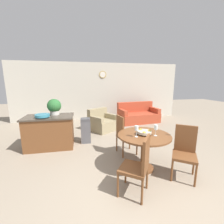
# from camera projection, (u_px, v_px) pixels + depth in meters

# --- Properties ---
(ground_plane) EXTENTS (24.00, 24.00, 0.00)m
(ground_plane) POSITION_uv_depth(u_px,v_px,m) (140.00, 202.00, 2.30)
(ground_plane) COLOR gray
(wall_back) EXTENTS (8.00, 0.09, 2.70)m
(wall_back) POSITION_uv_depth(u_px,v_px,m) (99.00, 92.00, 7.22)
(wall_back) COLOR beige
(wall_back) RESTS_ON ground_plane
(dining_table) EXTENTS (1.07, 1.07, 0.76)m
(dining_table) POSITION_uv_depth(u_px,v_px,m) (144.00, 143.00, 3.07)
(dining_table) COLOR brown
(dining_table) RESTS_ON ground_plane
(dining_chair_near_left) EXTENTS (0.59, 0.59, 1.00)m
(dining_chair_near_left) POSITION_uv_depth(u_px,v_px,m) (139.00, 164.00, 2.36)
(dining_chair_near_left) COLOR brown
(dining_chair_near_left) RESTS_ON ground_plane
(dining_chair_near_right) EXTENTS (0.59, 0.59, 1.00)m
(dining_chair_near_right) POSITION_uv_depth(u_px,v_px,m) (185.00, 150.00, 2.85)
(dining_chair_near_right) COLOR brown
(dining_chair_near_right) RESTS_ON ground_plane
(dining_chair_far_side) EXTENTS (0.49, 0.49, 1.00)m
(dining_chair_far_side) POSITION_uv_depth(u_px,v_px,m) (124.00, 134.00, 3.75)
(dining_chair_far_side) COLOR brown
(dining_chair_far_side) RESTS_ON ground_plane
(fruit_bowl) EXTENTS (0.29, 0.29, 0.10)m
(fruit_bowl) POSITION_uv_depth(u_px,v_px,m) (144.00, 132.00, 3.02)
(fruit_bowl) COLOR #B7B29E
(fruit_bowl) RESTS_ON dining_table
(wine_glass_left) EXTENTS (0.07, 0.07, 0.22)m
(wine_glass_left) POSITION_uv_depth(u_px,v_px,m) (137.00, 129.00, 2.88)
(wine_glass_left) COLOR silver
(wine_glass_left) RESTS_ON dining_table
(wine_glass_right) EXTENTS (0.07, 0.07, 0.22)m
(wine_glass_right) POSITION_uv_depth(u_px,v_px,m) (156.00, 128.00, 2.94)
(wine_glass_right) COLOR silver
(wine_glass_right) RESTS_ON dining_table
(kitchen_island) EXTENTS (1.29, 0.79, 0.89)m
(kitchen_island) POSITION_uv_depth(u_px,v_px,m) (50.00, 132.00, 4.17)
(kitchen_island) COLOR brown
(kitchen_island) RESTS_ON ground_plane
(teal_bowl) EXTENTS (0.37, 0.37, 0.09)m
(teal_bowl) POSITION_uv_depth(u_px,v_px,m) (42.00, 116.00, 3.89)
(teal_bowl) COLOR teal
(teal_bowl) RESTS_ON kitchen_island
(potted_plant) EXTENTS (0.38, 0.38, 0.45)m
(potted_plant) POSITION_uv_depth(u_px,v_px,m) (54.00, 107.00, 4.22)
(potted_plant) COLOR beige
(potted_plant) RESTS_ON kitchen_island
(trash_bin) EXTENTS (0.28, 0.28, 0.75)m
(trash_bin) POSITION_uv_depth(u_px,v_px,m) (86.00, 130.00, 4.51)
(trash_bin) COLOR #56565B
(trash_bin) RESTS_ON ground_plane
(couch) EXTENTS (1.86, 1.15, 0.88)m
(couch) POSITION_uv_depth(u_px,v_px,m) (138.00, 115.00, 6.87)
(couch) COLOR #B24228
(couch) RESTS_ON ground_plane
(armchair) EXTENTS (1.18, 1.17, 0.80)m
(armchair) POSITION_uv_depth(u_px,v_px,m) (102.00, 123.00, 5.70)
(armchair) COLOR #998966
(armchair) RESTS_ON ground_plane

